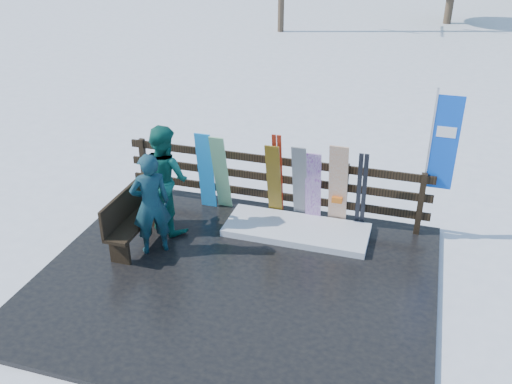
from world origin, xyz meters
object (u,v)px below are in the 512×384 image
(snowboard_3, at_px, (313,188))
(snowboard_4, at_px, (300,184))
(snowboard_1, at_px, (221,173))
(snowboard_2, at_px, (274,181))
(person_front, at_px, (151,204))
(bench, at_px, (132,216))
(rental_flag, at_px, (440,149))
(snowboard_5, at_px, (338,186))
(snowboard_0, at_px, (206,171))
(person_back, at_px, (164,178))

(snowboard_3, bearing_deg, snowboard_4, 180.00)
(snowboard_1, xyz_separation_m, snowboard_2, (1.00, 0.00, -0.02))
(person_front, bearing_deg, snowboard_1, -148.98)
(bench, height_order, rental_flag, rental_flag)
(snowboard_3, height_order, person_front, person_front)
(snowboard_4, xyz_separation_m, snowboard_5, (0.67, 0.00, 0.05))
(snowboard_3, xyz_separation_m, snowboard_4, (-0.24, 0.00, 0.05))
(snowboard_4, relative_size, rental_flag, 0.61)
(snowboard_2, xyz_separation_m, person_front, (-1.60, -1.59, 0.12))
(snowboard_0, relative_size, snowboard_3, 1.07)
(snowboard_3, height_order, rental_flag, rental_flag)
(person_back, bearing_deg, snowboard_1, -104.98)
(bench, distance_m, snowboard_1, 1.83)
(snowboard_0, height_order, snowboard_5, snowboard_5)
(rental_flag, bearing_deg, person_front, -156.60)
(snowboard_0, bearing_deg, snowboard_4, 0.00)
(snowboard_2, distance_m, snowboard_5, 1.14)
(snowboard_5, height_order, person_back, person_back)
(bench, bearing_deg, rental_flag, 20.36)
(snowboard_2, bearing_deg, person_back, -154.16)
(snowboard_1, relative_size, person_back, 0.83)
(bench, height_order, snowboard_2, snowboard_2)
(person_back, bearing_deg, person_front, 124.42)
(snowboard_1, bearing_deg, snowboard_4, 0.00)
(snowboard_3, height_order, snowboard_5, snowboard_5)
(snowboard_1, height_order, snowboard_2, snowboard_1)
(snowboard_4, relative_size, snowboard_5, 0.95)
(snowboard_3, height_order, person_back, person_back)
(snowboard_1, bearing_deg, person_back, -130.86)
(bench, distance_m, snowboard_2, 2.53)
(snowboard_1, height_order, person_front, person_front)
(snowboard_3, distance_m, snowboard_5, 0.44)
(bench, height_order, snowboard_1, snowboard_1)
(bench, bearing_deg, snowboard_0, 63.44)
(bench, xyz_separation_m, snowboard_1, (1.04, 1.49, 0.26))
(snowboard_2, relative_size, snowboard_4, 0.97)
(snowboard_2, height_order, rental_flag, rental_flag)
(snowboard_0, bearing_deg, bench, -116.56)
(snowboard_0, distance_m, snowboard_3, 2.00)
(snowboard_5, xyz_separation_m, person_front, (-2.74, -1.59, 0.05))
(snowboard_4, xyz_separation_m, rental_flag, (2.24, 0.27, 0.84))
(bench, relative_size, snowboard_3, 1.03)
(bench, height_order, person_front, person_front)
(bench, relative_size, rental_flag, 0.58)
(snowboard_4, height_order, snowboard_5, snowboard_5)
(snowboard_2, distance_m, rental_flag, 2.85)
(snowboard_0, bearing_deg, person_back, -117.12)
(bench, bearing_deg, snowboard_2, 36.20)
(person_front, distance_m, person_back, 0.78)
(person_front, bearing_deg, snowboard_0, -139.26)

